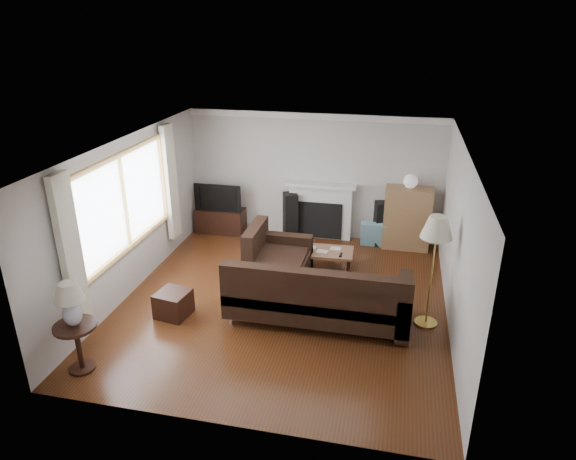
% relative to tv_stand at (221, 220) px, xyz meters
% --- Properties ---
extents(room, '(5.10, 5.60, 2.54)m').
position_rel_tv_stand_xyz_m(room, '(1.92, -2.50, 1.00)').
color(room, '#4B2510').
rests_on(room, ground).
extents(window, '(0.12, 2.74, 1.54)m').
position_rel_tv_stand_xyz_m(window, '(-0.53, -2.70, 1.30)').
color(window, olive).
rests_on(window, room).
extents(curtain_near, '(0.10, 0.35, 2.10)m').
position_rel_tv_stand_xyz_m(curtain_near, '(-0.48, -4.22, 1.15)').
color(curtain_near, silver).
rests_on(curtain_near, room).
extents(curtain_far, '(0.10, 0.35, 2.10)m').
position_rel_tv_stand_xyz_m(curtain_far, '(-0.48, -1.18, 1.15)').
color(curtain_far, silver).
rests_on(curtain_far, room).
extents(fireplace, '(1.40, 0.26, 1.15)m').
position_rel_tv_stand_xyz_m(fireplace, '(2.07, 0.14, 0.33)').
color(fireplace, white).
rests_on(fireplace, room).
extents(tv_stand, '(1.00, 0.45, 0.50)m').
position_rel_tv_stand_xyz_m(tv_stand, '(0.00, 0.00, 0.00)').
color(tv_stand, black).
rests_on(tv_stand, ground).
extents(television, '(0.98, 0.13, 0.56)m').
position_rel_tv_stand_xyz_m(television, '(-0.00, 0.00, 0.53)').
color(television, black).
rests_on(television, tv_stand).
extents(speaker_left, '(0.36, 0.39, 0.93)m').
position_rel_tv_stand_xyz_m(speaker_left, '(1.48, 0.03, 0.22)').
color(speaker_left, black).
rests_on(speaker_left, ground).
extents(speaker_right, '(0.31, 0.35, 0.88)m').
position_rel_tv_stand_xyz_m(speaker_right, '(3.28, 0.05, 0.19)').
color(speaker_right, black).
rests_on(speaker_right, ground).
extents(bookshelf, '(0.88, 0.42, 1.21)m').
position_rel_tv_stand_xyz_m(bookshelf, '(3.77, 0.02, 0.36)').
color(bookshelf, '#997047').
rests_on(bookshelf, ground).
extents(globe_lamp, '(0.26, 0.26, 0.26)m').
position_rel_tv_stand_xyz_m(globe_lamp, '(3.77, 0.02, 1.09)').
color(globe_lamp, white).
rests_on(globe_lamp, bookshelf).
extents(sectional_sofa, '(2.88, 2.10, 0.93)m').
position_rel_tv_stand_xyz_m(sectional_sofa, '(2.53, -2.90, 0.22)').
color(sectional_sofa, black).
rests_on(sectional_sofa, ground).
extents(coffee_table, '(1.07, 0.62, 0.41)m').
position_rel_tv_stand_xyz_m(coffee_table, '(2.35, -1.35, -0.04)').
color(coffee_table, brown).
rests_on(coffee_table, ground).
extents(footstool, '(0.53, 0.53, 0.39)m').
position_rel_tv_stand_xyz_m(footstool, '(0.39, -3.25, -0.06)').
color(footstool, black).
rests_on(footstool, ground).
extents(floor_lamp, '(0.57, 0.57, 1.69)m').
position_rel_tv_stand_xyz_m(floor_lamp, '(4.10, -2.68, 0.60)').
color(floor_lamp, gold).
rests_on(floor_lamp, ground).
extents(side_table, '(0.53, 0.53, 0.66)m').
position_rel_tv_stand_xyz_m(side_table, '(-0.23, -4.71, 0.08)').
color(side_table, black).
rests_on(side_table, ground).
extents(table_lamp, '(0.36, 0.36, 0.58)m').
position_rel_tv_stand_xyz_m(table_lamp, '(-0.23, -4.71, 0.70)').
color(table_lamp, silver).
rests_on(table_lamp, side_table).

